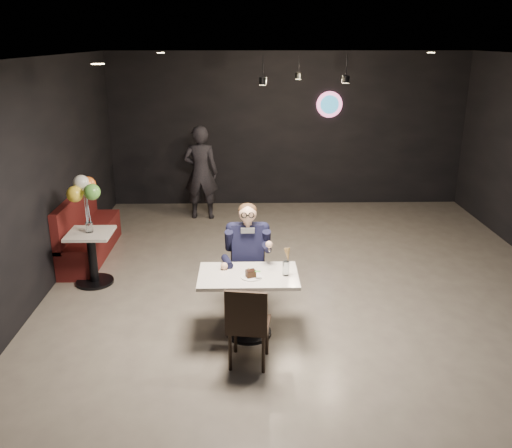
{
  "coord_description": "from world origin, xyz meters",
  "views": [
    {
      "loc": [
        -0.87,
        -6.19,
        3.22
      ],
      "look_at": [
        -0.73,
        -0.12,
        1.13
      ],
      "focal_mm": 38.0,
      "sensor_mm": 36.0,
      "label": 1
    }
  ],
  "objects_px": {
    "balloon_vase": "(89,227)",
    "side_table": "(93,259)",
    "main_table": "(248,305)",
    "passerby": "(201,173)",
    "seated_man": "(248,258)",
    "sundae_glass": "(286,268)",
    "booth_bench": "(89,226)",
    "chair_near": "(249,323)",
    "chair_far": "(248,277)"
  },
  "relations": [
    {
      "from": "seated_man",
      "to": "sundae_glass",
      "type": "relative_size",
      "value": 8.76
    },
    {
      "from": "booth_bench",
      "to": "chair_near",
      "type": "bearing_deg",
      "value": -50.97
    },
    {
      "from": "passerby",
      "to": "chair_near",
      "type": "bearing_deg",
      "value": 102.69
    },
    {
      "from": "side_table",
      "to": "seated_man",
      "type": "bearing_deg",
      "value": -22.3
    },
    {
      "from": "seated_man",
      "to": "booth_bench",
      "type": "height_order",
      "value": "seated_man"
    },
    {
      "from": "balloon_vase",
      "to": "chair_near",
      "type": "bearing_deg",
      "value": -43.11
    },
    {
      "from": "chair_far",
      "to": "seated_man",
      "type": "bearing_deg",
      "value": 0.0
    },
    {
      "from": "seated_man",
      "to": "balloon_vase",
      "type": "height_order",
      "value": "seated_man"
    },
    {
      "from": "seated_man",
      "to": "balloon_vase",
      "type": "distance_m",
      "value": 2.29
    },
    {
      "from": "booth_bench",
      "to": "side_table",
      "type": "relative_size",
      "value": 2.67
    },
    {
      "from": "chair_near",
      "to": "balloon_vase",
      "type": "height_order",
      "value": "chair_near"
    },
    {
      "from": "chair_near",
      "to": "passerby",
      "type": "bearing_deg",
      "value": 108.11
    },
    {
      "from": "main_table",
      "to": "chair_far",
      "type": "bearing_deg",
      "value": 90.0
    },
    {
      "from": "main_table",
      "to": "passerby",
      "type": "distance_m",
      "value": 4.4
    },
    {
      "from": "chair_far",
      "to": "chair_near",
      "type": "xyz_separation_m",
      "value": [
        0.0,
        -1.11,
        0.0
      ]
    },
    {
      "from": "seated_man",
      "to": "booth_bench",
      "type": "bearing_deg",
      "value": 142.3
    },
    {
      "from": "balloon_vase",
      "to": "seated_man",
      "type": "bearing_deg",
      "value": -22.3
    },
    {
      "from": "sundae_glass",
      "to": "booth_bench",
      "type": "bearing_deg",
      "value": 139.09
    },
    {
      "from": "chair_near",
      "to": "sundae_glass",
      "type": "xyz_separation_m",
      "value": [
        0.41,
        0.53,
        0.37
      ]
    },
    {
      "from": "seated_man",
      "to": "sundae_glass",
      "type": "height_order",
      "value": "seated_man"
    },
    {
      "from": "chair_far",
      "to": "sundae_glass",
      "type": "bearing_deg",
      "value": -54.74
    },
    {
      "from": "chair_near",
      "to": "side_table",
      "type": "xyz_separation_m",
      "value": [
        -2.12,
        1.98,
        -0.09
      ]
    },
    {
      "from": "balloon_vase",
      "to": "passerby",
      "type": "bearing_deg",
      "value": 65.93
    },
    {
      "from": "sundae_glass",
      "to": "passerby",
      "type": "distance_m",
      "value": 4.5
    },
    {
      "from": "seated_man",
      "to": "passerby",
      "type": "xyz_separation_m",
      "value": [
        -0.83,
        3.74,
        0.15
      ]
    },
    {
      "from": "chair_far",
      "to": "side_table",
      "type": "xyz_separation_m",
      "value": [
        -2.12,
        0.87,
        -0.09
      ]
    },
    {
      "from": "booth_bench",
      "to": "balloon_vase",
      "type": "height_order",
      "value": "booth_bench"
    },
    {
      "from": "seated_man",
      "to": "balloon_vase",
      "type": "xyz_separation_m",
      "value": [
        -2.12,
        0.87,
        0.1
      ]
    },
    {
      "from": "chair_far",
      "to": "main_table",
      "type": "bearing_deg",
      "value": -90.0
    },
    {
      "from": "chair_near",
      "to": "sundae_glass",
      "type": "bearing_deg",
      "value": 60.44
    },
    {
      "from": "sundae_glass",
      "to": "side_table",
      "type": "xyz_separation_m",
      "value": [
        -2.53,
        1.45,
        -0.47
      ]
    },
    {
      "from": "sundae_glass",
      "to": "passerby",
      "type": "height_order",
      "value": "passerby"
    },
    {
      "from": "chair_near",
      "to": "balloon_vase",
      "type": "distance_m",
      "value": 2.92
    },
    {
      "from": "chair_near",
      "to": "sundae_glass",
      "type": "distance_m",
      "value": 0.77
    },
    {
      "from": "chair_near",
      "to": "booth_bench",
      "type": "bearing_deg",
      "value": 137.4
    },
    {
      "from": "balloon_vase",
      "to": "side_table",
      "type": "bearing_deg",
      "value": 0.0
    },
    {
      "from": "passerby",
      "to": "sundae_glass",
      "type": "bearing_deg",
      "value": 109.02
    },
    {
      "from": "side_table",
      "to": "balloon_vase",
      "type": "distance_m",
      "value": 0.45
    },
    {
      "from": "sundae_glass",
      "to": "balloon_vase",
      "type": "xyz_separation_m",
      "value": [
        -2.53,
        1.45,
        -0.01
      ]
    },
    {
      "from": "booth_bench",
      "to": "balloon_vase",
      "type": "distance_m",
      "value": 1.1
    },
    {
      "from": "chair_far",
      "to": "seated_man",
      "type": "xyz_separation_m",
      "value": [
        0.0,
        0.0,
        0.26
      ]
    },
    {
      "from": "main_table",
      "to": "booth_bench",
      "type": "xyz_separation_m",
      "value": [
        -2.42,
        2.42,
        0.11
      ]
    },
    {
      "from": "sundae_glass",
      "to": "booth_bench",
      "type": "relative_size",
      "value": 0.08
    },
    {
      "from": "main_table",
      "to": "booth_bench",
      "type": "height_order",
      "value": "booth_bench"
    },
    {
      "from": "side_table",
      "to": "passerby",
      "type": "height_order",
      "value": "passerby"
    },
    {
      "from": "main_table",
      "to": "sundae_glass",
      "type": "distance_m",
      "value": 0.62
    },
    {
      "from": "main_table",
      "to": "chair_far",
      "type": "height_order",
      "value": "chair_far"
    },
    {
      "from": "main_table",
      "to": "passerby",
      "type": "bearing_deg",
      "value": 100.99
    },
    {
      "from": "chair_near",
      "to": "side_table",
      "type": "height_order",
      "value": "chair_near"
    },
    {
      "from": "sundae_glass",
      "to": "balloon_vase",
      "type": "relative_size",
      "value": 1.18
    }
  ]
}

